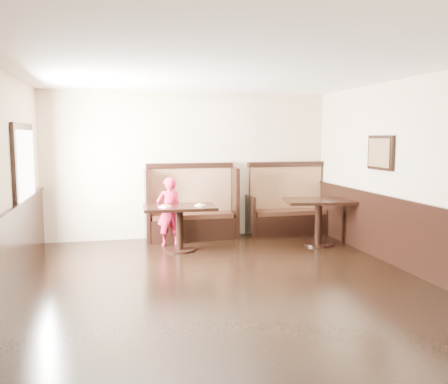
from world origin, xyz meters
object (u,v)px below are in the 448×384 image
object	(u,v)px
booth_main	(191,211)
table_neighbor	(319,211)
table_main	(180,216)
child	(169,211)
booth_neighbor	(287,210)

from	to	relation	value
booth_main	table_neighbor	distance (m)	2.40
table_main	table_neighbor	size ratio (longest dim) A/B	0.96
table_neighbor	child	size ratio (longest dim) A/B	1.05
table_main	table_neighbor	distance (m)	2.51
booth_main	table_main	bearing A→B (deg)	-110.69
booth_main	table_neighbor	world-z (taller)	booth_main
booth_main	table_main	size ratio (longest dim) A/B	1.40
booth_main	table_neighbor	size ratio (longest dim) A/B	1.35
booth_main	child	world-z (taller)	booth_main
booth_neighbor	child	world-z (taller)	booth_neighbor
table_main	table_neighbor	xyz separation A→B (m)	(2.51, -0.11, 0.02)
booth_neighbor	table_neighbor	size ratio (longest dim) A/B	1.27
table_main	booth_main	bearing A→B (deg)	71.09
booth_main	table_main	world-z (taller)	booth_main
table_neighbor	booth_main	bearing A→B (deg)	164.10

